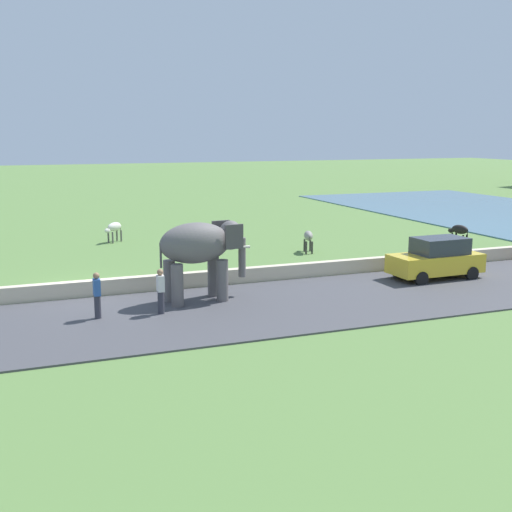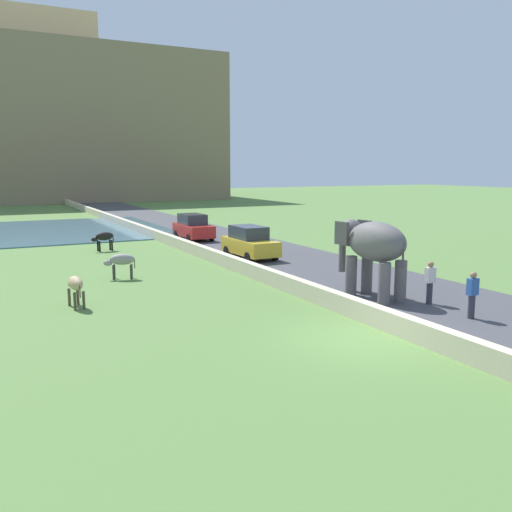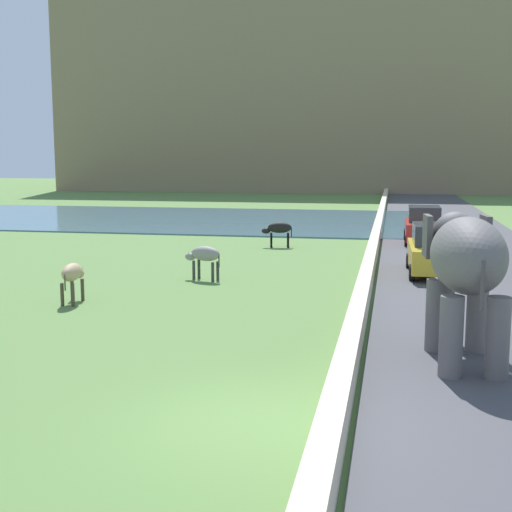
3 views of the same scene
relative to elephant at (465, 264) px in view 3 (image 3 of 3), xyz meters
The scene contains 11 objects.
ground_plane 5.55m from the elephant, 131.23° to the right, with size 220.00×220.00×0.00m, color #567A3D.
road_surface 16.32m from the elephant, 84.34° to the left, with size 7.00×120.00×0.06m, color #424247.
barrier_wall 14.39m from the elephant, 98.87° to the left, with size 0.40×110.00×0.66m, color beige.
lake 34.34m from the elephant, 120.51° to the left, with size 36.00×18.00×0.08m, color slate.
hill_distant 77.64m from the elephant, 97.01° to the left, with size 64.00×28.00×22.25m, color #897556.
elephant is the anchor object (origin of this frame).
car_red 19.29m from the elephant, 89.94° to the left, with size 1.80×4.00×1.80m.
car_yellow 10.52m from the elephant, 89.89° to the left, with size 1.86×4.03×1.80m.
cow_grey 11.19m from the elephant, 133.39° to the left, with size 1.42×0.77×1.15m.
cow_tan 11.05m from the elephant, 159.90° to the left, with size 0.55×1.41×1.15m.
cow_black 18.19m from the elephant, 111.23° to the left, with size 1.42×0.62×1.15m.
Camera 3 is at (1.96, -10.09, 4.15)m, focal length 48.07 mm.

